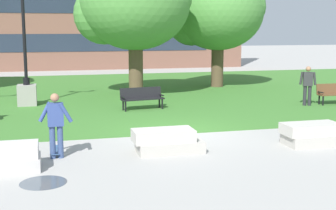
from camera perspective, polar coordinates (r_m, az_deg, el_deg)
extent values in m
plane|color=#A3A09B|center=(15.01, 1.50, -3.56)|extent=(140.00, 140.00, 0.00)
cube|color=#3D752D|center=(24.63, -4.83, 1.52)|extent=(40.00, 20.00, 0.02)
cube|color=#BCB7B2|center=(11.87, -19.64, -6.82)|extent=(1.80, 0.90, 0.32)
cube|color=beige|center=(11.79, -19.57, -5.32)|extent=(1.66, 0.83, 0.32)
cube|color=#B2ADA3|center=(12.84, 0.23, -5.06)|extent=(1.80, 0.90, 0.32)
cube|color=#BBB6AB|center=(12.72, -0.58, -3.71)|extent=(1.66, 0.83, 0.32)
cube|color=#B2ADA3|center=(14.29, 17.51, -4.00)|extent=(1.80, 0.90, 0.32)
cube|color=#BBB6AB|center=(14.15, 17.06, -2.79)|extent=(1.66, 0.83, 0.32)
cylinder|color=#384C7A|center=(12.52, -13.90, -4.44)|extent=(0.15, 0.15, 0.86)
cylinder|color=#384C7A|center=(12.53, -12.99, -4.39)|extent=(0.15, 0.15, 0.86)
cube|color=#334784|center=(12.38, -13.57, -1.13)|extent=(0.41, 0.26, 0.60)
cylinder|color=#334784|center=(12.48, -14.78, -0.82)|extent=(0.35, 0.12, 0.53)
cylinder|color=#334784|center=(12.25, -12.36, -0.92)|extent=(0.35, 0.12, 0.53)
sphere|color=#9E7051|center=(12.31, -13.65, 0.89)|extent=(0.22, 0.22, 0.22)
cube|color=#2D4C75|center=(12.99, -13.50, -5.49)|extent=(0.24, 0.81, 0.02)
cube|color=#2D4C75|center=(13.42, -13.45, -4.92)|extent=(0.21, 0.13, 0.06)
cube|color=#2D4C75|center=(12.55, -13.56, -5.92)|extent=(0.21, 0.13, 0.06)
cylinder|color=silver|center=(13.22, -13.94, -5.50)|extent=(0.03, 0.06, 0.06)
cylinder|color=silver|center=(13.21, -12.98, -5.48)|extent=(0.03, 0.06, 0.06)
cylinder|color=silver|center=(12.80, -14.01, -6.00)|extent=(0.03, 0.06, 0.06)
cylinder|color=silver|center=(12.79, -13.02, -5.97)|extent=(0.03, 0.06, 0.06)
cylinder|color=#47515B|center=(10.76, -14.95, -9.13)|extent=(1.03, 1.03, 0.01)
cube|color=brown|center=(22.14, 19.67, 1.90)|extent=(1.80, 0.17, 0.46)
cube|color=black|center=(21.50, 18.11, 1.48)|extent=(0.07, 0.40, 0.04)
cylinder|color=black|center=(21.44, 18.38, 0.49)|extent=(0.07, 0.07, 0.41)
cylinder|color=black|center=(21.71, 17.94, 0.62)|extent=(0.07, 0.07, 0.41)
cube|color=black|center=(19.31, -3.09, 0.73)|extent=(1.85, 0.70, 0.05)
cube|color=black|center=(19.51, -3.34, 1.49)|extent=(1.80, 0.39, 0.46)
cube|color=black|center=(19.03, -5.47, 0.93)|extent=(0.12, 0.40, 0.04)
cube|color=black|center=(19.59, -0.78, 1.22)|extent=(0.12, 0.40, 0.04)
cylinder|color=black|center=(18.95, -5.19, -0.18)|extent=(0.07, 0.07, 0.41)
cylinder|color=black|center=(19.49, -0.71, 0.12)|extent=(0.07, 0.07, 0.41)
cylinder|color=black|center=(19.25, -5.48, -0.03)|extent=(0.07, 0.07, 0.41)
cylinder|color=black|center=(19.78, -1.06, 0.26)|extent=(0.07, 0.07, 0.41)
cube|color=gray|center=(21.30, -16.80, 1.18)|extent=(0.80, 0.80, 0.90)
cylinder|color=black|center=(21.23, -16.88, 2.78)|extent=(0.28, 0.28, 0.30)
cylinder|color=black|center=(21.11, -17.11, 7.55)|extent=(0.14, 0.14, 3.84)
cylinder|color=brown|center=(27.05, 6.04, 5.26)|extent=(0.70, 0.70, 2.84)
ellipsoid|color=#4C893D|center=(27.00, 6.14, 11.25)|extent=(5.10, 5.10, 4.34)
sphere|color=#4C893D|center=(27.02, 2.91, 10.20)|extent=(2.81, 2.81, 2.81)
sphere|color=#4C893D|center=(27.01, 9.13, 11.73)|extent=(2.55, 2.55, 2.55)
cylinder|color=brown|center=(23.31, -3.95, 4.90)|extent=(0.71, 0.71, 3.06)
ellipsoid|color=#4C893D|center=(23.27, -4.03, 12.29)|extent=(5.36, 5.36, 4.55)
sphere|color=#4C893D|center=(23.56, -7.84, 10.89)|extent=(2.95, 2.95, 2.95)
cylinder|color=#28282D|center=(21.19, 16.33, 1.10)|extent=(0.15, 0.15, 0.86)
cylinder|color=#28282D|center=(21.21, 16.87, 1.08)|extent=(0.15, 0.15, 0.86)
cube|color=#2D2D30|center=(21.11, 16.69, 3.05)|extent=(0.46, 0.38, 0.60)
cylinder|color=#2D2D30|center=(21.11, 15.95, 3.16)|extent=(0.20, 0.16, 0.56)
cylinder|color=#2D2D30|center=(21.11, 17.45, 3.09)|extent=(0.20, 0.16, 0.56)
sphere|color=#9E7051|center=(21.07, 16.75, 4.24)|extent=(0.22, 0.22, 0.22)
cube|color=#232D3D|center=(38.23, -9.29, 7.51)|extent=(19.37, 0.03, 1.40)
cube|color=#232D3D|center=(38.26, -9.41, 12.01)|extent=(19.37, 0.03, 1.40)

